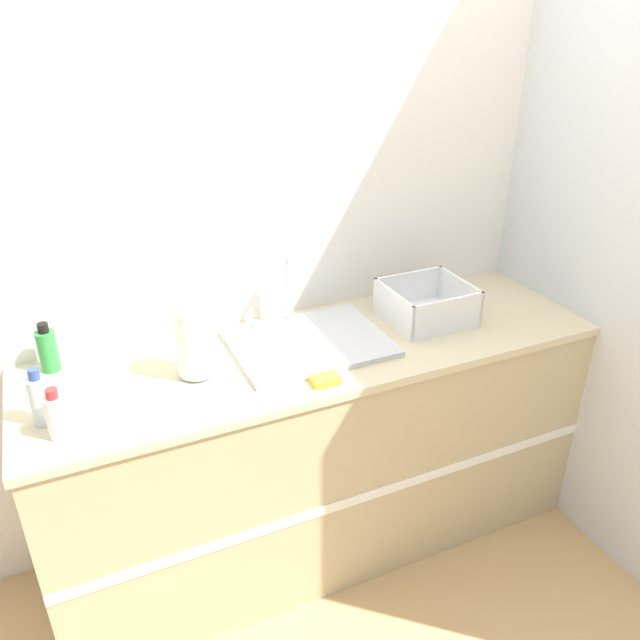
{
  "coord_description": "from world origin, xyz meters",
  "views": [
    {
      "loc": [
        -0.8,
        -1.47,
        2.01
      ],
      "look_at": [
        -0.01,
        0.27,
        1.03
      ],
      "focal_mm": 35.0,
      "sensor_mm": 36.0,
      "label": 1
    }
  ],
  "objects_px": {
    "paper_towel_roll": "(194,343)",
    "bottle_clear": "(40,399)",
    "sink": "(308,340)",
    "dish_rack": "(426,307)",
    "bottle_white_spray": "(57,416)",
    "bottle_green": "(48,350)"
  },
  "relations": [
    {
      "from": "paper_towel_roll",
      "to": "bottle_clear",
      "type": "bearing_deg",
      "value": -171.22
    },
    {
      "from": "sink",
      "to": "dish_rack",
      "type": "height_order",
      "value": "sink"
    },
    {
      "from": "dish_rack",
      "to": "sink",
      "type": "bearing_deg",
      "value": 179.55
    },
    {
      "from": "dish_rack",
      "to": "bottle_white_spray",
      "type": "distance_m",
      "value": 1.36
    },
    {
      "from": "bottle_clear",
      "to": "bottle_white_spray",
      "type": "relative_size",
      "value": 1.15
    },
    {
      "from": "sink",
      "to": "bottle_clear",
      "type": "distance_m",
      "value": 0.9
    },
    {
      "from": "paper_towel_roll",
      "to": "bottle_clear",
      "type": "relative_size",
      "value": 1.3
    },
    {
      "from": "dish_rack",
      "to": "paper_towel_roll",
      "type": "bearing_deg",
      "value": -177.74
    },
    {
      "from": "bottle_clear",
      "to": "bottle_white_spray",
      "type": "xyz_separation_m",
      "value": [
        0.04,
        -0.09,
        -0.01
      ]
    },
    {
      "from": "sink",
      "to": "paper_towel_roll",
      "type": "relative_size",
      "value": 2.29
    },
    {
      "from": "sink",
      "to": "bottle_white_spray",
      "type": "height_order",
      "value": "sink"
    },
    {
      "from": "sink",
      "to": "dish_rack",
      "type": "relative_size",
      "value": 1.75
    },
    {
      "from": "dish_rack",
      "to": "bottle_green",
      "type": "height_order",
      "value": "bottle_green"
    },
    {
      "from": "sink",
      "to": "bottle_clear",
      "type": "xyz_separation_m",
      "value": [
        -0.89,
        -0.11,
        0.06
      ]
    },
    {
      "from": "sink",
      "to": "bottle_green",
      "type": "relative_size",
      "value": 3.13
    },
    {
      "from": "bottle_white_spray",
      "to": "bottle_green",
      "type": "height_order",
      "value": "bottle_green"
    },
    {
      "from": "bottle_white_spray",
      "to": "dish_rack",
      "type": "bearing_deg",
      "value": 8.37
    },
    {
      "from": "bottle_clear",
      "to": "bottle_green",
      "type": "height_order",
      "value": "bottle_clear"
    },
    {
      "from": "bottle_green",
      "to": "bottle_white_spray",
      "type": "bearing_deg",
      "value": -89.85
    },
    {
      "from": "bottle_green",
      "to": "dish_rack",
      "type": "bearing_deg",
      "value": -8.35
    },
    {
      "from": "dish_rack",
      "to": "bottle_white_spray",
      "type": "relative_size",
      "value": 1.96
    },
    {
      "from": "dish_rack",
      "to": "bottle_white_spray",
      "type": "bearing_deg",
      "value": -171.63
    }
  ]
}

